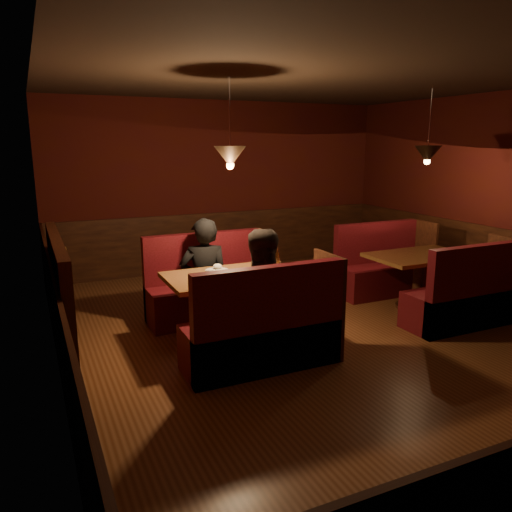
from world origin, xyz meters
name	(u,v)px	position (x,y,z in m)	size (l,w,h in m)	color
room	(311,247)	(-0.28, 0.04, 1.05)	(6.02, 7.02, 2.92)	#512A14
main_table	(233,289)	(-1.14, 0.28, 0.60)	(1.44, 0.88, 1.01)	brown
main_bench_far	(210,291)	(-1.12, 1.09, 0.34)	(1.59, 0.57, 1.08)	#340809
main_bench_near	(266,335)	(-1.12, -0.54, 0.34)	(1.59, 0.57, 1.08)	#340809
second_table	(419,268)	(1.55, 0.27, 0.55)	(1.32, 0.84, 0.75)	brown
second_bench_far	(382,271)	(1.58, 1.06, 0.33)	(1.46, 0.55, 1.04)	#340809
second_bench_near	(466,300)	(1.58, -0.52, 0.33)	(1.46, 0.55, 1.04)	#340809
diner_a	(204,257)	(-1.24, 0.94, 0.83)	(0.61, 0.40, 1.67)	black
diner_b	(267,278)	(-0.98, -0.27, 0.85)	(0.83, 0.64, 1.70)	black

